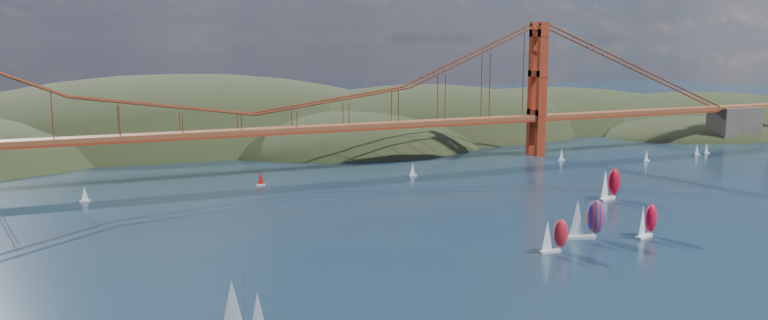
{
  "coord_description": "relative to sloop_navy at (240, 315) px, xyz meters",
  "views": [
    {
      "loc": [
        -62.88,
        -79.81,
        48.38
      ],
      "look_at": [
        11.19,
        90.0,
        18.24
      ],
      "focal_mm": 35.0,
      "sensor_mm": 36.0,
      "label": 1
    }
  ],
  "objects": [
    {
      "name": "distant_boat_5",
      "position": [
        189.44,
        116.3,
        -3.19
      ],
      "size": [
        3.0,
        2.0,
        4.7
      ],
      "color": "silver",
      "rests_on": "ground"
    },
    {
      "name": "distant_boat_7",
      "position": [
        227.26,
        121.71,
        -3.19
      ],
      "size": [
        3.0,
        2.0,
        4.7
      ],
      "color": "silver",
      "rests_on": "ground"
    },
    {
      "name": "racer_3",
      "position": [
        127.79,
        65.34,
        -0.58
      ],
      "size": [
        9.48,
        5.64,
        10.63
      ],
      "rotation": [
        0.0,
        0.0,
        0.28
      ],
      "color": "white",
      "rests_on": "ground"
    },
    {
      "name": "distant_boat_9",
      "position": [
        36.09,
        128.87,
        -3.19
      ],
      "size": [
        3.0,
        2.0,
        4.7
      ],
      "color": "silver",
      "rests_on": "ground"
    },
    {
      "name": "racer_rwb",
      "position": [
        92.32,
        31.81,
        -0.48
      ],
      "size": [
        9.67,
        5.52,
        10.84
      ],
      "rotation": [
        0.0,
        0.0,
        -0.25
      ],
      "color": "white",
      "rests_on": "ground"
    },
    {
      "name": "distant_boat_4",
      "position": [
        159.71,
        131.59,
        -3.19
      ],
      "size": [
        3.0,
        2.0,
        4.7
      ],
      "color": "silver",
      "rests_on": "ground"
    },
    {
      "name": "sloop_navy",
      "position": [
        0.0,
        0.0,
        0.0
      ],
      "size": [
        8.55,
        5.76,
        12.69
      ],
      "rotation": [
        0.0,
        0.0,
        -0.26
      ],
      "color": "black",
      "rests_on": "ground"
    },
    {
      "name": "distant_boat_6",
      "position": [
        220.34,
        120.27,
        -3.19
      ],
      "size": [
        3.0,
        2.0,
        4.7
      ],
      "color": "silver",
      "rests_on": "ground"
    },
    {
      "name": "racer_1",
      "position": [
        106.79,
        26.8,
        -1.28
      ],
      "size": [
        8.17,
        5.14,
        9.14
      ],
      "rotation": [
        0.0,
        0.0,
        0.33
      ],
      "color": "white",
      "rests_on": "ground"
    },
    {
      "name": "headlands",
      "position": [
        83.89,
        246.79,
        -18.06
      ],
      "size": [
        725.0,
        225.0,
        96.0
      ],
      "color": "black",
      "rests_on": "ground"
    },
    {
      "name": "bridge",
      "position": [
        37.2,
        148.5,
        26.63
      ],
      "size": [
        552.0,
        12.0,
        55.0
      ],
      "color": "brown",
      "rests_on": "ground"
    },
    {
      "name": "distant_boat_8",
      "position": [
        89.98,
        124.49,
        -3.19
      ],
      "size": [
        3.0,
        2.0,
        4.7
      ],
      "color": "silver",
      "rests_on": "ground"
    },
    {
      "name": "racer_0",
      "position": [
        77.81,
        24.97,
        -1.53
      ],
      "size": [
        7.52,
        3.1,
        8.61
      ],
      "rotation": [
        0.0,
        0.0,
        0.04
      ],
      "color": "silver",
      "rests_on": "ground"
    },
    {
      "name": "distant_boat_3",
      "position": [
        -18.56,
        125.59,
        -3.19
      ],
      "size": [
        3.0,
        2.0,
        4.7
      ],
      "color": "silver",
      "rests_on": "ground"
    }
  ]
}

